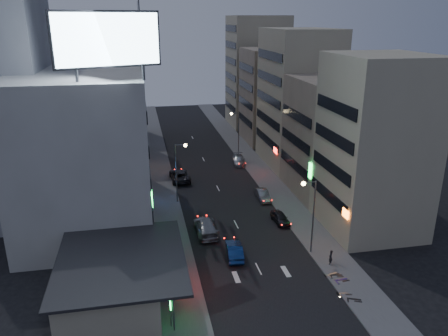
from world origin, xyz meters
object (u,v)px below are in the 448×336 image
object	(u,v)px
parked_car_right_near	(280,218)
parked_car_right_far	(239,160)
person	(331,257)
parked_car_left	(180,175)
road_car_silver	(206,227)
scooter_silver_b	(336,267)
road_car_blue	(234,250)
scooter_black_b	(343,269)
parked_car_right_mid	(263,195)
scooter_blue	(347,273)
scooter_black_a	(362,294)
scooter_silver_a	(351,288)

from	to	relation	value
parked_car_right_near	parked_car_right_far	size ratio (longest dim) A/B	0.78
parked_car_right_near	person	bearing A→B (deg)	-82.86
parked_car_left	road_car_silver	bearing A→B (deg)	91.40
parked_car_right_far	scooter_silver_b	bearing A→B (deg)	-79.63
road_car_blue	scooter_black_b	world-z (taller)	road_car_blue
road_car_blue	road_car_silver	world-z (taller)	road_car_silver
parked_car_right_mid	scooter_blue	xyz separation A→B (m)	(2.53, -20.10, 0.03)
parked_car_left	scooter_blue	world-z (taller)	parked_car_left
parked_car_right_mid	person	distance (m)	17.54
parked_car_left	scooter_black_a	world-z (taller)	parked_car_left
parked_car_right_near	scooter_silver_b	xyz separation A→B (m)	(1.90, -11.59, 0.01)
scooter_black_a	scooter_silver_a	xyz separation A→B (m)	(-0.44, 1.14, -0.06)
road_car_silver	scooter_silver_a	bearing A→B (deg)	127.88
parked_car_left	person	bearing A→B (deg)	112.16
parked_car_right_near	scooter_silver_b	world-z (taller)	parked_car_right_near
parked_car_right_mid	scooter_silver_b	bearing A→B (deg)	-83.64
road_car_silver	scooter_black_a	size ratio (longest dim) A/B	3.20
parked_car_left	scooter_black_a	distance (m)	35.37
parked_car_right_far	scooter_black_a	distance (m)	39.13
scooter_silver_b	parked_car_right_mid	bearing A→B (deg)	-10.90
road_car_silver	person	xyz separation A→B (m)	(11.18, -9.18, 0.04)
scooter_silver_a	parked_car_right_mid	bearing A→B (deg)	15.09
scooter_silver_a	scooter_black_b	bearing A→B (deg)	-0.42
parked_car_right_far	scooter_black_b	distance (m)	35.16
parked_car_right_near	scooter_silver_a	size ratio (longest dim) A/B	2.32
road_car_silver	scooter_silver_a	distance (m)	17.85
parked_car_right_near	road_car_silver	world-z (taller)	road_car_silver
scooter_silver_a	scooter_black_b	distance (m)	2.90
scooter_silver_a	parked_car_right_near	bearing A→B (deg)	16.92
parked_car_right_near	scooter_blue	bearing A→B (deg)	-82.94
road_car_blue	scooter_silver_b	size ratio (longest dim) A/B	2.57
parked_car_right_far	scooter_black_b	xyz separation A→B (m)	(2.06, -35.10, -0.03)
scooter_blue	person	bearing A→B (deg)	6.23
parked_car_right_near	parked_car_right_mid	world-z (taller)	parked_car_right_mid
road_car_silver	scooter_black_b	xyz separation A→B (m)	(11.53, -11.21, -0.18)
person	scooter_black_a	size ratio (longest dim) A/B	0.84
person	scooter_silver_b	world-z (taller)	person
road_car_silver	scooter_silver_b	size ratio (longest dim) A/B	3.34
scooter_silver_a	scooter_black_a	bearing A→B (deg)	-148.69
parked_car_left	scooter_blue	bearing A→B (deg)	110.97
road_car_blue	person	size ratio (longest dim) A/B	2.94
person	scooter_black_b	bearing A→B (deg)	55.95
parked_car_right_near	scooter_blue	xyz separation A→B (m)	(2.41, -12.80, 0.07)
scooter_silver_a	scooter_silver_b	bearing A→B (deg)	7.54
person	scooter_black_a	xyz separation A→B (m)	(0.24, -6.02, -0.21)
road_car_silver	parked_car_right_far	bearing A→B (deg)	-111.75
person	road_car_silver	bearing A→B (deg)	-83.16
parked_car_left	road_car_silver	xyz separation A→B (m)	(1.21, -17.84, 0.03)
parked_car_right_far	road_car_blue	xyz separation A→B (m)	(-7.39, -29.63, 0.04)
road_car_blue	scooter_silver_a	distance (m)	12.19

